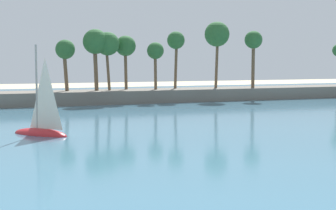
{
  "coord_description": "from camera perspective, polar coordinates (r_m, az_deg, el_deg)",
  "views": [
    {
      "loc": [
        -5.62,
        0.1,
        5.79
      ],
      "look_at": [
        -0.41,
        13.93,
        4.49
      ],
      "focal_mm": 53.86,
      "sensor_mm": 36.0,
      "label": 1
    }
  ],
  "objects": [
    {
      "name": "sea",
      "position": [
        57.49,
        -14.92,
        -0.87
      ],
      "size": [
        220.0,
        98.5,
        0.06
      ],
      "primitive_type": "cube",
      "color": "teal",
      "rests_on": "ground"
    },
    {
      "name": "palm_headland",
      "position": [
        66.32,
        -17.72,
        2.42
      ],
      "size": [
        110.15,
        6.36,
        13.02
      ],
      "color": "slate",
      "rests_on": "ground"
    },
    {
      "name": "sailboat_near_shore",
      "position": [
        40.09,
        -14.16,
        -2.35
      ],
      "size": [
        4.54,
        4.9,
        7.47
      ],
      "color": "red",
      "rests_on": "sea"
    }
  ]
}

